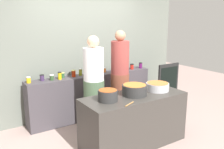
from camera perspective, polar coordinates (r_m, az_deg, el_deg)
ground at (r=4.45m, az=2.53°, el=-14.18°), size 12.00×12.00×0.00m
storefront_wall at (r=5.22m, az=-6.63°, el=7.13°), size 4.80×0.12×3.00m
display_shelf at (r=5.14m, az=-4.57°, el=-4.89°), size 2.70×0.36×0.91m
prep_table at (r=4.05m, az=5.10°, el=-10.53°), size 1.70×0.70×0.84m
preserve_jar_0 at (r=4.58m, az=-18.92°, el=-1.20°), size 0.08×0.08×0.11m
preserve_jar_1 at (r=4.67m, az=-16.03°, el=-0.72°), size 0.08×0.08×0.11m
preserve_jar_2 at (r=4.66m, az=-13.89°, el=-0.67°), size 0.08×0.08×0.10m
preserve_jar_3 at (r=4.68m, az=-12.11°, el=-0.27°), size 0.07×0.07×0.14m
preserve_jar_4 at (r=4.81m, az=-11.45°, el=-0.12°), size 0.07×0.07×0.10m
preserve_jar_5 at (r=4.84m, az=-8.96°, el=0.25°), size 0.08×0.08×0.13m
preserve_jar_6 at (r=4.93m, az=-7.38°, el=0.59°), size 0.07×0.07×0.14m
preserve_jar_7 at (r=4.96m, az=-4.25°, el=0.72°), size 0.08×0.08×0.14m
preserve_jar_8 at (r=5.03m, az=-2.95°, el=0.82°), size 0.09×0.09×0.12m
preserve_jar_9 at (r=5.20m, az=-1.85°, el=1.12°), size 0.08×0.08×0.10m
preserve_jar_10 at (r=5.19m, az=0.18°, el=1.14°), size 0.07×0.07×0.11m
preserve_jar_11 at (r=5.34m, az=2.33°, el=1.53°), size 0.07×0.07×0.12m
preserve_jar_12 at (r=5.50m, az=4.67°, el=1.87°), size 0.08×0.08×0.12m
preserve_jar_13 at (r=5.64m, az=6.68°, el=2.15°), size 0.08×0.08×0.13m
cooking_pot_left at (r=3.62m, az=-0.98°, el=-4.92°), size 0.29×0.29×0.17m
cooking_pot_center at (r=3.89m, az=5.27°, el=-3.62°), size 0.39×0.39×0.17m
cooking_pot_right at (r=4.21m, az=10.57°, el=-2.81°), size 0.39×0.39×0.13m
wooden_spoon at (r=3.50m, az=4.09°, el=-6.89°), size 0.21×0.11×0.02m
cook_with_tongs at (r=4.42m, az=-4.24°, el=-3.33°), size 0.38×0.38×1.74m
cook_in_cap at (r=4.68m, az=1.85°, el=-1.84°), size 0.35×0.35×1.82m
chalkboard_sign at (r=5.70m, az=12.94°, el=-2.63°), size 0.59×0.05×1.03m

